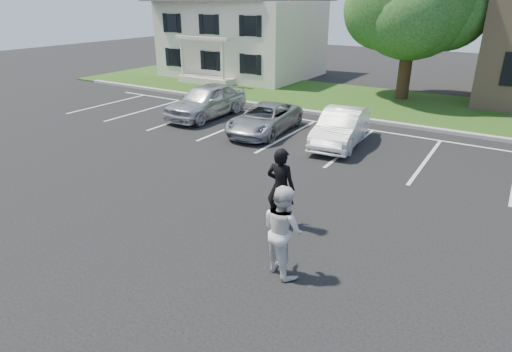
{
  "coord_description": "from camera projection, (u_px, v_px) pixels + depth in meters",
  "views": [
    {
      "loc": [
        5.24,
        -7.37,
        5.35
      ],
      "look_at": [
        0.0,
        1.0,
        1.25
      ],
      "focal_mm": 30.0,
      "sensor_mm": 36.0,
      "label": 1
    }
  ],
  "objects": [
    {
      "name": "stall_lines",
      "position": [
        394.0,
        147.0,
        16.71
      ],
      "size": [
        34.0,
        5.36,
        0.01
      ],
      "color": "silver",
      "rests_on": "ground"
    },
    {
      "name": "grass_strip",
      "position": [
        404.0,
        106.0,
        22.9
      ],
      "size": [
        44.0,
        8.0,
        0.08
      ],
      "primitive_type": "cube",
      "color": "#1C4913",
      "rests_on": "ground"
    },
    {
      "name": "man_white_shirt",
      "position": [
        283.0,
        230.0,
        8.72
      ],
      "size": [
        1.19,
        1.09,
        1.97
      ],
      "primitive_type": "imported",
      "rotation": [
        0.0,
        0.0,
        2.69
      ],
      "color": "silver",
      "rests_on": "ground"
    },
    {
      "name": "ground_plane",
      "position": [
        234.0,
        237.0,
        10.39
      ],
      "size": [
        90.0,
        90.0,
        0.0
      ],
      "primitive_type": "plane",
      "color": "black",
      "rests_on": "ground"
    },
    {
      "name": "car_white_sedan",
      "position": [
        341.0,
        127.0,
        16.73
      ],
      "size": [
        1.98,
        4.35,
        1.38
      ],
      "primitive_type": "imported",
      "rotation": [
        0.0,
        0.0,
        0.13
      ],
      "color": "white",
      "rests_on": "ground"
    },
    {
      "name": "car_silver_minivan",
      "position": [
        265.0,
        119.0,
        18.28
      ],
      "size": [
        2.34,
        4.49,
        1.21
      ],
      "primitive_type": "imported",
      "rotation": [
        0.0,
        0.0,
        0.08
      ],
      "color": "#989AA0",
      "rests_on": "ground"
    },
    {
      "name": "house",
      "position": [
        243.0,
        21.0,
        30.92
      ],
      "size": [
        10.3,
        9.22,
        7.6
      ],
      "color": "beige",
      "rests_on": "ground"
    },
    {
      "name": "car_silver_west",
      "position": [
        206.0,
        101.0,
        20.61
      ],
      "size": [
        1.94,
        4.72,
        1.6
      ],
      "primitive_type": "imported",
      "rotation": [
        0.0,
        0.0,
        -0.01
      ],
      "color": "silver",
      "rests_on": "ground"
    },
    {
      "name": "man_black_suit",
      "position": [
        281.0,
        188.0,
        10.55
      ],
      "size": [
        0.77,
        0.52,
        2.07
      ],
      "primitive_type": "imported",
      "rotation": [
        0.0,
        0.0,
        3.18
      ],
      "color": "black",
      "rests_on": "ground"
    },
    {
      "name": "curb",
      "position": [
        382.0,
        122.0,
        19.75
      ],
      "size": [
        40.0,
        0.3,
        0.15
      ],
      "primitive_type": "cube",
      "color": "gray",
      "rests_on": "ground"
    }
  ]
}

